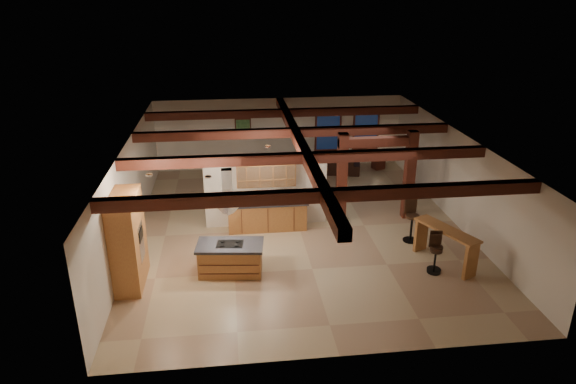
# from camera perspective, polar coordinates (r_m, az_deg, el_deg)

# --- Properties ---
(ground) EXTENTS (12.00, 12.00, 0.00)m
(ground) POSITION_cam_1_polar(r_m,az_deg,el_deg) (16.10, 1.29, -4.10)
(ground) COLOR tan
(ground) RESTS_ON ground
(room_walls) EXTENTS (12.00, 12.00, 12.00)m
(room_walls) POSITION_cam_1_polar(r_m,az_deg,el_deg) (15.40, 1.34, 1.86)
(room_walls) COLOR beige
(room_walls) RESTS_ON ground
(ceiling_beams) EXTENTS (10.00, 12.00, 0.28)m
(ceiling_beams) POSITION_cam_1_polar(r_m,az_deg,el_deg) (15.09, 1.38, 5.36)
(ceiling_beams) COLOR #3B180E
(ceiling_beams) RESTS_ON room_walls
(timber_posts) EXTENTS (2.50, 0.30, 2.90)m
(timber_posts) POSITION_cam_1_polar(r_m,az_deg,el_deg) (16.38, 9.80, 2.73)
(timber_posts) COLOR #3B180E
(timber_posts) RESTS_ON ground
(partition_wall) EXTENTS (3.80, 0.18, 2.20)m
(partition_wall) POSITION_cam_1_polar(r_m,az_deg,el_deg) (16.01, -2.47, 0.04)
(partition_wall) COLOR beige
(partition_wall) RESTS_ON ground
(pantry_cabinet) EXTENTS (0.67, 1.60, 2.40)m
(pantry_cabinet) POSITION_cam_1_polar(r_m,az_deg,el_deg) (13.36, -17.35, -5.18)
(pantry_cabinet) COLOR #A77336
(pantry_cabinet) RESTS_ON ground
(back_counter) EXTENTS (2.50, 0.66, 0.94)m
(back_counter) POSITION_cam_1_polar(r_m,az_deg,el_deg) (15.90, -2.33, -2.57)
(back_counter) COLOR #A77336
(back_counter) RESTS_ON ground
(upper_display_cabinet) EXTENTS (1.80, 0.36, 0.95)m
(upper_display_cabinet) POSITION_cam_1_polar(r_m,az_deg,el_deg) (15.57, -2.46, 2.34)
(upper_display_cabinet) COLOR #A77336
(upper_display_cabinet) RESTS_ON partition_wall
(range_hood) EXTENTS (1.10, 1.10, 1.40)m
(range_hood) POSITION_cam_1_polar(r_m,az_deg,el_deg) (13.04, -6.65, -2.12)
(range_hood) COLOR silver
(range_hood) RESTS_ON room_walls
(back_windows) EXTENTS (2.70, 0.07, 1.70)m
(back_windows) POSITION_cam_1_polar(r_m,az_deg,el_deg) (21.55, 6.58, 6.83)
(back_windows) COLOR #3B180E
(back_windows) RESTS_ON room_walls
(framed_art) EXTENTS (0.65, 0.05, 0.85)m
(framed_art) POSITION_cam_1_polar(r_m,az_deg,el_deg) (20.96, -5.02, 7.02)
(framed_art) COLOR #3B180E
(framed_art) RESTS_ON room_walls
(recessed_cans) EXTENTS (3.16, 2.46, 0.03)m
(recessed_cans) POSITION_cam_1_polar(r_m,az_deg,el_deg) (13.09, -8.49, 2.99)
(recessed_cans) COLOR silver
(recessed_cans) RESTS_ON room_walls
(kitchen_island) EXTENTS (1.82, 1.11, 0.86)m
(kitchen_island) POSITION_cam_1_polar(r_m,az_deg,el_deg) (13.64, -6.40, -7.31)
(kitchen_island) COLOR #A77336
(kitchen_island) RESTS_ON ground
(dining_table) EXTENTS (2.01, 1.19, 0.68)m
(dining_table) POSITION_cam_1_polar(r_m,az_deg,el_deg) (18.35, 0.10, 0.44)
(dining_table) COLOR #3E180F
(dining_table) RESTS_ON ground
(sofa) EXTENTS (2.24, 1.27, 0.62)m
(sofa) POSITION_cam_1_polar(r_m,az_deg,el_deg) (20.87, 5.07, 2.96)
(sofa) COLOR black
(sofa) RESTS_ON ground
(microwave) EXTENTS (0.45, 0.32, 0.24)m
(microwave) POSITION_cam_1_polar(r_m,az_deg,el_deg) (15.73, 0.25, -0.51)
(microwave) COLOR #B1B1B5
(microwave) RESTS_ON back_counter
(bar_counter) EXTENTS (1.27, 2.00, 1.04)m
(bar_counter) POSITION_cam_1_polar(r_m,az_deg,el_deg) (14.51, 17.10, -5.15)
(bar_counter) COLOR #A77336
(bar_counter) RESTS_ON ground
(side_table) EXTENTS (0.52, 0.52, 0.53)m
(side_table) POSITION_cam_1_polar(r_m,az_deg,el_deg) (21.61, 10.00, 3.25)
(side_table) COLOR #3B180E
(side_table) RESTS_ON ground
(table_lamp) EXTENTS (0.25, 0.25, 0.29)m
(table_lamp) POSITION_cam_1_polar(r_m,az_deg,el_deg) (21.47, 10.09, 4.44)
(table_lamp) COLOR black
(table_lamp) RESTS_ON side_table
(bar_stool_a) EXTENTS (0.38, 0.39, 1.08)m
(bar_stool_a) POSITION_cam_1_polar(r_m,az_deg,el_deg) (14.20, 16.07, -6.32)
(bar_stool_a) COLOR black
(bar_stool_a) RESTS_ON ground
(bar_stool_b) EXTENTS (0.36, 0.36, 1.04)m
(bar_stool_b) POSITION_cam_1_polar(r_m,az_deg,el_deg) (14.09, 16.03, -6.65)
(bar_stool_b) COLOR black
(bar_stool_b) RESTS_ON ground
(bar_stool_c) EXTENTS (0.44, 0.45, 1.27)m
(bar_stool_c) POSITION_cam_1_polar(r_m,az_deg,el_deg) (15.55, 13.54, -3.09)
(bar_stool_c) COLOR black
(bar_stool_c) RESTS_ON ground
(dining_chairs) EXTENTS (1.93, 1.93, 1.15)m
(dining_chairs) POSITION_cam_1_polar(r_m,az_deg,el_deg) (18.26, 0.10, 1.14)
(dining_chairs) COLOR #3B180E
(dining_chairs) RESTS_ON ground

